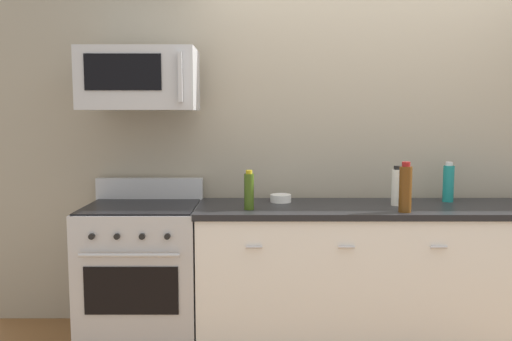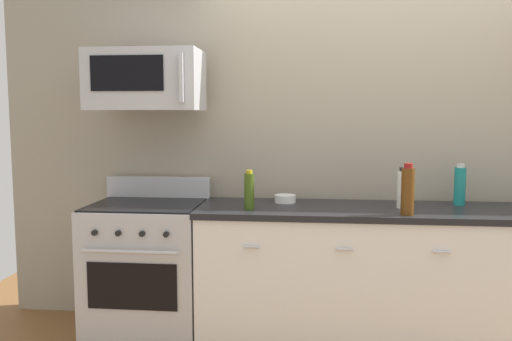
{
  "view_description": "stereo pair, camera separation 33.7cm",
  "coord_description": "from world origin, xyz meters",
  "px_view_note": "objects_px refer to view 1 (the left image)",
  "views": [
    {
      "loc": [
        -0.83,
        -3.4,
        1.51
      ],
      "look_at": [
        -0.84,
        -0.05,
        1.16
      ],
      "focal_mm": 36.5,
      "sensor_mm": 36.0,
      "label": 1
    },
    {
      "loc": [
        -0.49,
        -3.38,
        1.51
      ],
      "look_at": [
        -0.84,
        -0.05,
        1.16
      ],
      "focal_mm": 36.5,
      "sensor_mm": 36.0,
      "label": 2
    }
  ],
  "objects_px": {
    "bottle_wine_amber": "(407,188)",
    "bowl_white_ceramic": "(282,198)",
    "microwave": "(141,79)",
    "range_oven": "(144,272)",
    "bottle_vinegar_white": "(398,187)",
    "bottle_olive_oil": "(251,191)",
    "bottle_sparkling_teal": "(450,183)"
  },
  "relations": [
    {
      "from": "bottle_olive_oil",
      "to": "bottle_wine_amber",
      "type": "bearing_deg",
      "value": -5.24
    },
    {
      "from": "range_oven",
      "to": "bottle_sparkling_teal",
      "type": "bearing_deg",
      "value": 4.39
    },
    {
      "from": "bottle_wine_amber",
      "to": "bottle_vinegar_white",
      "type": "bearing_deg",
      "value": 87.15
    },
    {
      "from": "bottle_olive_oil",
      "to": "bowl_white_ceramic",
      "type": "relative_size",
      "value": 1.74
    },
    {
      "from": "bottle_sparkling_teal",
      "to": "bowl_white_ceramic",
      "type": "height_order",
      "value": "bottle_sparkling_teal"
    },
    {
      "from": "range_oven",
      "to": "bottle_vinegar_white",
      "type": "distance_m",
      "value": 1.79
    },
    {
      "from": "microwave",
      "to": "bowl_white_ceramic",
      "type": "distance_m",
      "value": 1.23
    },
    {
      "from": "bowl_white_ceramic",
      "to": "microwave",
      "type": "bearing_deg",
      "value": -173.93
    },
    {
      "from": "microwave",
      "to": "bottle_wine_amber",
      "type": "distance_m",
      "value": 1.84
    },
    {
      "from": "range_oven",
      "to": "bottle_olive_oil",
      "type": "height_order",
      "value": "bottle_olive_oil"
    },
    {
      "from": "microwave",
      "to": "bottle_sparkling_teal",
      "type": "relative_size",
      "value": 2.69
    },
    {
      "from": "microwave",
      "to": "bowl_white_ceramic",
      "type": "bearing_deg",
      "value": 6.07
    },
    {
      "from": "bottle_olive_oil",
      "to": "bottle_sparkling_teal",
      "type": "xyz_separation_m",
      "value": [
        1.38,
        0.3,
        0.01
      ]
    },
    {
      "from": "bottle_wine_amber",
      "to": "bottle_olive_oil",
      "type": "relative_size",
      "value": 1.24
    },
    {
      "from": "bottle_vinegar_white",
      "to": "bowl_white_ceramic",
      "type": "height_order",
      "value": "bottle_vinegar_white"
    },
    {
      "from": "bottle_wine_amber",
      "to": "bowl_white_ceramic",
      "type": "height_order",
      "value": "bottle_wine_amber"
    },
    {
      "from": "microwave",
      "to": "bottle_olive_oil",
      "type": "height_order",
      "value": "microwave"
    },
    {
      "from": "bottle_olive_oil",
      "to": "bottle_sparkling_teal",
      "type": "height_order",
      "value": "bottle_sparkling_teal"
    },
    {
      "from": "bottle_wine_amber",
      "to": "bottle_olive_oil",
      "type": "distance_m",
      "value": 0.97
    },
    {
      "from": "bottle_olive_oil",
      "to": "bottle_vinegar_white",
      "type": "distance_m",
      "value": 0.99
    },
    {
      "from": "range_oven",
      "to": "bottle_wine_amber",
      "type": "xyz_separation_m",
      "value": [
        1.68,
        -0.23,
        0.6
      ]
    },
    {
      "from": "bottle_sparkling_teal",
      "to": "bottle_vinegar_white",
      "type": "bearing_deg",
      "value": -159.2
    },
    {
      "from": "bottle_sparkling_teal",
      "to": "microwave",
      "type": "bearing_deg",
      "value": -176.83
    },
    {
      "from": "bottle_wine_amber",
      "to": "bowl_white_ceramic",
      "type": "relative_size",
      "value": 2.15
    },
    {
      "from": "microwave",
      "to": "bottle_wine_amber",
      "type": "xyz_separation_m",
      "value": [
        1.68,
        -0.28,
        -0.68
      ]
    },
    {
      "from": "bottle_vinegar_white",
      "to": "microwave",
      "type": "bearing_deg",
      "value": 178.81
    },
    {
      "from": "microwave",
      "to": "bottle_olive_oil",
      "type": "relative_size",
      "value": 2.96
    },
    {
      "from": "microwave",
      "to": "bowl_white_ceramic",
      "type": "xyz_separation_m",
      "value": [
        0.93,
        0.1,
        -0.8
      ]
    },
    {
      "from": "bottle_sparkling_teal",
      "to": "bowl_white_ceramic",
      "type": "distance_m",
      "value": 1.17
    },
    {
      "from": "range_oven",
      "to": "bottle_sparkling_teal",
      "type": "relative_size",
      "value": 3.87
    },
    {
      "from": "bottle_wine_amber",
      "to": "bowl_white_ceramic",
      "type": "bearing_deg",
      "value": 153.5
    },
    {
      "from": "microwave",
      "to": "bottle_vinegar_white",
      "type": "bearing_deg",
      "value": -1.19
    }
  ]
}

